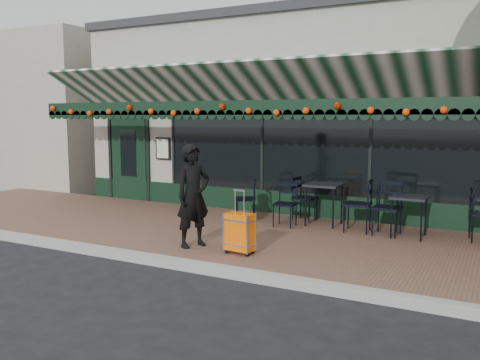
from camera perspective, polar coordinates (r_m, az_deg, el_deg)
The scene contains 14 objects.
ground at distance 7.67m, azimuth -3.58°, elevation -10.24°, with size 80.00×80.00×0.00m, color black.
sidewalk at distance 9.36m, azimuth 2.84°, elevation -6.56°, with size 18.00×4.00×0.15m, color brown.
curb at distance 7.59m, azimuth -3.91°, elevation -9.86°, with size 18.00×0.16×0.15m, color #9E9E99.
restaurant_building at distance 14.59m, azimuth 12.70°, elevation 6.92°, with size 12.00×9.60×4.50m.
neighbor_building_left at distance 22.04m, azimuth -22.11°, elevation 6.94°, with size 12.00×8.00×4.80m, color #ADA998.
woman at distance 8.36m, azimuth -5.28°, elevation -1.78°, with size 0.62×0.41×1.69m, color black.
suitcase at distance 7.97m, azimuth -0.05°, elevation -5.94°, with size 0.46×0.29×1.01m.
cafe_table_a at distance 9.48m, azimuth 18.49°, elevation -2.17°, with size 0.60×0.60×0.74m.
cafe_table_b at distance 10.13m, azimuth 9.43°, elevation -0.88°, with size 0.67×0.67×0.83m.
chair_a_left at distance 9.71m, azimuth 13.07°, elevation -2.75°, with size 0.50×0.50×1.01m, color black, non-canonical shape.
chair_a_front at distance 9.53m, azimuth 16.19°, elevation -3.08°, with size 0.50×0.50×0.99m, color black, non-canonical shape.
chair_b_left at distance 10.56m, azimuth 0.61°, elevation -2.17°, with size 0.43×0.43×0.86m, color black, non-canonical shape.
chair_b_right at distance 10.57m, azimuth 7.30°, elevation -2.08°, with size 0.45×0.45×0.91m, color black, non-canonical shape.
chair_b_front at distance 9.95m, azimuth 5.07°, elevation -2.78°, with size 0.43×0.43×0.86m, color black, non-canonical shape.
Camera 1 is at (3.83, -6.24, 2.30)m, focal length 38.00 mm.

